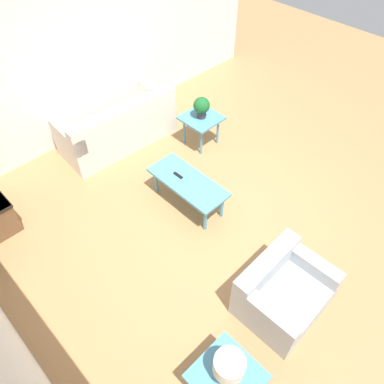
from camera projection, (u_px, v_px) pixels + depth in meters
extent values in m
plane|color=#A87A4C|center=(226.00, 212.00, 5.43)|extent=(14.00, 14.00, 0.00)
cube|color=white|center=(88.00, 52.00, 5.93)|extent=(0.12, 7.20, 2.70)
cube|color=silver|center=(118.00, 132.00, 6.36)|extent=(0.92, 1.96, 0.44)
cube|color=silver|center=(125.00, 119.00, 5.89)|extent=(0.31, 1.92, 0.42)
cube|color=silver|center=(157.00, 95.00, 6.48)|extent=(0.82, 0.25, 0.27)
cube|color=silver|center=(68.00, 136.00, 5.71)|extent=(0.82, 0.25, 0.27)
cube|color=#A8ADB2|center=(284.00, 298.00, 4.30)|extent=(0.81, 1.01, 0.39)
cube|color=#A8ADB2|center=(267.00, 266.00, 4.19)|extent=(0.22, 1.00, 0.29)
cube|color=#A8ADB2|center=(265.00, 311.00, 3.88)|extent=(0.80, 0.17, 0.19)
cube|color=#A8ADB2|center=(309.00, 262.00, 4.29)|extent=(0.80, 0.17, 0.19)
cube|color=teal|center=(188.00, 182.00, 5.23)|extent=(1.20, 0.51, 0.04)
cylinder|color=teal|center=(222.00, 206.00, 5.23)|extent=(0.05, 0.05, 0.41)
cylinder|color=teal|center=(173.00, 170.00, 5.73)|extent=(0.05, 0.05, 0.41)
cylinder|color=teal|center=(205.00, 219.00, 5.07)|extent=(0.05, 0.05, 0.41)
cylinder|color=teal|center=(156.00, 181.00, 5.57)|extent=(0.05, 0.05, 0.41)
cube|color=teal|center=(201.00, 118.00, 6.13)|extent=(0.59, 0.59, 0.04)
cylinder|color=teal|center=(218.00, 131.00, 6.32)|extent=(0.04, 0.04, 0.50)
cylinder|color=teal|center=(201.00, 121.00, 6.51)|extent=(0.04, 0.04, 0.50)
cylinder|color=teal|center=(201.00, 142.00, 6.13)|extent=(0.04, 0.04, 0.50)
cylinder|color=teal|center=(184.00, 131.00, 6.32)|extent=(0.04, 0.04, 0.50)
cube|color=teal|center=(227.00, 377.00, 3.42)|extent=(0.59, 0.59, 0.04)
cylinder|color=teal|center=(224.00, 355.00, 3.80)|extent=(0.04, 0.04, 0.50)
cylinder|color=#333338|center=(201.00, 114.00, 6.07)|extent=(0.15, 0.15, 0.11)
sphere|color=#195B28|center=(202.00, 105.00, 5.95)|extent=(0.27, 0.27, 0.27)
cylinder|color=#997F4C|center=(228.00, 373.00, 3.33)|extent=(0.13, 0.13, 0.19)
cylinder|color=beige|center=(229.00, 365.00, 3.20)|extent=(0.28, 0.28, 0.19)
cube|color=black|center=(178.00, 175.00, 5.28)|extent=(0.16, 0.04, 0.02)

